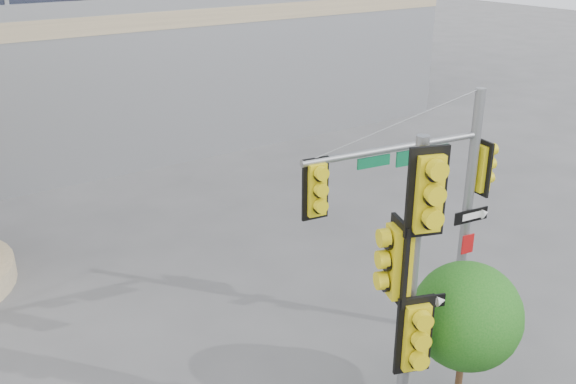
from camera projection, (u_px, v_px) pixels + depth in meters
main_signal_pole at (430, 199)px, 12.20m from camera, size 4.12×0.91×5.34m
secondary_signal_pole at (411, 280)px, 9.62m from camera, size 0.93×0.88×5.40m
street_tree at (467, 319)px, 10.84m from camera, size 1.90×1.86×2.96m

